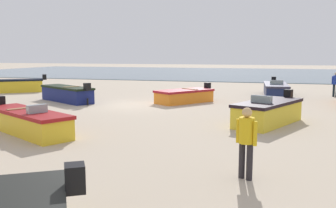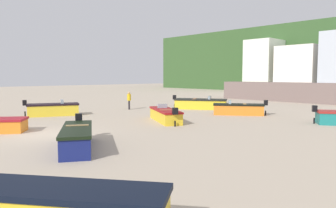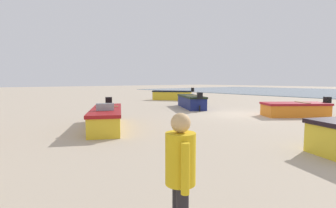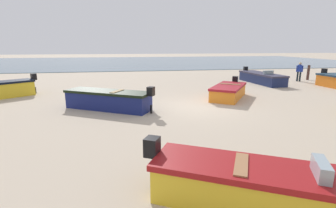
{
  "view_description": "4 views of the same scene",
  "coord_description": "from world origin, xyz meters",
  "px_view_note": "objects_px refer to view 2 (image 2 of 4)",
  "views": [
    {
      "loc": [
        -7.53,
        18.88,
        2.78
      ],
      "look_at": [
        -2.86,
        2.75,
        0.52
      ],
      "focal_mm": 39.73,
      "sensor_mm": 36.0,
      "label": 1
    },
    {
      "loc": [
        16.33,
        -6.59,
        3.04
      ],
      "look_at": [
        -1.22,
        10.09,
        0.9
      ],
      "focal_mm": 34.12,
      "sensor_mm": 36.0,
      "label": 2
    },
    {
      "loc": [
        -9.01,
        12.51,
        1.97
      ],
      "look_at": [
        2.72,
        3.05,
        0.58
      ],
      "focal_mm": 27.21,
      "sensor_mm": 36.0,
      "label": 3
    },
    {
      "loc": [
        3.36,
        11.62,
        3.01
      ],
      "look_at": [
        1.75,
        2.29,
        0.76
      ],
      "focal_mm": 26.44,
      "sensor_mm": 36.0,
      "label": 4
    }
  ],
  "objects_px": {
    "boat_navy_6": "(77,138)",
    "beach_walker_distant": "(129,99)",
    "boat_yellow_3": "(201,104)",
    "boat_yellow_9": "(53,109)",
    "boat_orange_5": "(239,109)",
    "boat_yellow_2": "(165,115)"
  },
  "relations": [
    {
      "from": "boat_yellow_2",
      "to": "boat_navy_6",
      "type": "relative_size",
      "value": 1.05
    },
    {
      "from": "boat_navy_6",
      "to": "boat_yellow_2",
      "type": "bearing_deg",
      "value": -127.43
    },
    {
      "from": "boat_yellow_9",
      "to": "beach_walker_distant",
      "type": "xyz_separation_m",
      "value": [
        0.34,
        6.93,
        0.48
      ]
    },
    {
      "from": "boat_yellow_3",
      "to": "boat_navy_6",
      "type": "xyz_separation_m",
      "value": [
        6.99,
        -16.03,
        -0.01
      ]
    },
    {
      "from": "boat_yellow_3",
      "to": "boat_navy_6",
      "type": "bearing_deg",
      "value": -8.92
    },
    {
      "from": "boat_yellow_3",
      "to": "beach_walker_distant",
      "type": "relative_size",
      "value": 3.0
    },
    {
      "from": "boat_yellow_3",
      "to": "boat_yellow_9",
      "type": "distance_m",
      "value": 12.79
    },
    {
      "from": "boat_navy_6",
      "to": "beach_walker_distant",
      "type": "bearing_deg",
      "value": -104.46
    },
    {
      "from": "boat_yellow_9",
      "to": "boat_yellow_3",
      "type": "bearing_deg",
      "value": 92.69
    },
    {
      "from": "boat_yellow_3",
      "to": "beach_walker_distant",
      "type": "height_order",
      "value": "beach_walker_distant"
    },
    {
      "from": "boat_yellow_2",
      "to": "beach_walker_distant",
      "type": "height_order",
      "value": "beach_walker_distant"
    },
    {
      "from": "boat_orange_5",
      "to": "boat_yellow_9",
      "type": "relative_size",
      "value": 0.95
    },
    {
      "from": "beach_walker_distant",
      "to": "boat_orange_5",
      "type": "bearing_deg",
      "value": 51.13
    },
    {
      "from": "boat_orange_5",
      "to": "boat_yellow_9",
      "type": "xyz_separation_m",
      "value": [
        -9.49,
        -10.71,
        0.03
      ]
    },
    {
      "from": "boat_yellow_9",
      "to": "boat_navy_6",
      "type": "bearing_deg",
      "value": 3.97
    },
    {
      "from": "boat_orange_5",
      "to": "boat_yellow_9",
      "type": "height_order",
      "value": "boat_yellow_9"
    },
    {
      "from": "boat_yellow_9",
      "to": "beach_walker_distant",
      "type": "relative_size",
      "value": 2.48
    },
    {
      "from": "boat_yellow_3",
      "to": "boat_yellow_9",
      "type": "height_order",
      "value": "boat_yellow_9"
    },
    {
      "from": "boat_yellow_9",
      "to": "beach_walker_distant",
      "type": "bearing_deg",
      "value": 110.56
    },
    {
      "from": "boat_yellow_3",
      "to": "boat_navy_6",
      "type": "relative_size",
      "value": 1.13
    },
    {
      "from": "boat_yellow_9",
      "to": "beach_walker_distant",
      "type": "height_order",
      "value": "beach_walker_distant"
    },
    {
      "from": "boat_navy_6",
      "to": "beach_walker_distant",
      "type": "height_order",
      "value": "beach_walker_distant"
    }
  ]
}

